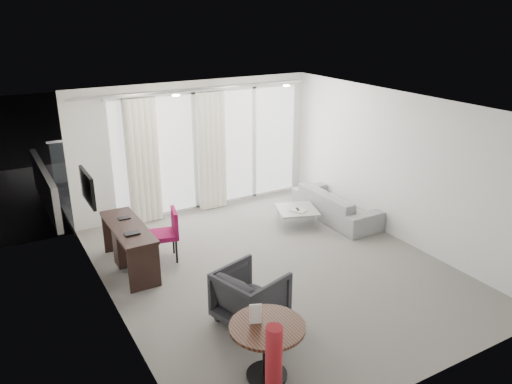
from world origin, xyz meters
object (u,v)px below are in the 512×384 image
tub_armchair (251,296)px  rattan_chair_b (221,156)px  round_table (267,351)px  sofa (336,204)px  desk (130,247)px  desk_chair (163,236)px  coffee_table (297,217)px  rattan_chair_a (215,159)px

tub_armchair → rattan_chair_b: (2.52, 6.04, 0.02)m
round_table → tub_armchair: bearing=70.5°
tub_armchair → sofa: (3.11, 2.16, -0.08)m
desk → desk_chair: bearing=1.4°
desk_chair → rattan_chair_b: 4.84m
sofa → rattan_chair_b: rattan_chair_b is taller
desk_chair → round_table: 3.22m
coffee_table → rattan_chair_b: (0.25, 3.77, 0.22)m
tub_armchair → rattan_chair_a: size_ratio=0.88×
rattan_chair_a → coffee_table: bearing=-102.6°
round_table → rattan_chair_b: rattan_chair_b is taller
coffee_table → desk: bearing=-178.1°
desk → round_table: size_ratio=1.87×
coffee_table → rattan_chair_a: size_ratio=0.79×
tub_armchair → rattan_chair_a: (2.17, 5.65, 0.09)m
coffee_table → rattan_chair_a: 3.39m
desk_chair → tub_armchair: (0.40, -2.18, -0.07)m
round_table → rattan_chair_b: (2.88, 7.07, 0.05)m
round_table → sofa: (3.48, 3.19, -0.05)m
tub_armchair → coffee_table: bearing=-61.7°
tub_armchair → coffee_table: 3.22m
tub_armchair → coffee_table: size_ratio=1.12×
tub_armchair → sofa: bearing=-72.0°
desk_chair → rattan_chair_a: 4.31m
coffee_table → sofa: bearing=-7.9°
tub_armchair → sofa: size_ratio=0.41×
desk_chair → tub_armchair: 2.22m
round_table → coffee_table: round_table is taller
desk_chair → round_table: (0.04, -3.21, -0.10)m
rattan_chair_b → round_table: bearing=-118.2°
desk → coffee_table: bearing=1.9°
coffee_table → rattan_chair_a: bearing=91.8°
desk → rattan_chair_b: bearing=48.0°
rattan_chair_b → coffee_table: bearing=-99.7°
desk_chair → desk: bearing=-165.9°
round_table → rattan_chair_a: (2.53, 6.68, 0.12)m
desk_chair → tub_armchair: bearing=-66.8°
desk → rattan_chair_a: 4.68m
tub_armchair → desk_chair: bearing=-6.2°
desk_chair → round_table: desk_chair is taller
rattan_chair_a → desk_chair: bearing=-141.0°
round_table → tub_armchair: size_ratio=1.04×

